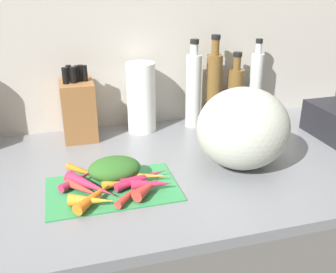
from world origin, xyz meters
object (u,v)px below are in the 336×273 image
object	(u,v)px
carrot_8	(122,182)
winter_squash	(243,128)
carrot_4	(91,185)
carrot_12	(138,176)
carrot_5	(145,177)
paper_towel_roll	(141,98)
cutting_board	(113,188)
knife_block	(78,109)
carrot_3	(139,180)
bottle_0	(193,89)
carrot_6	(87,173)
carrot_2	(97,194)
carrot_0	(148,187)
carrot_11	(85,190)
bottle_1	(214,87)
bottle_3	(255,84)
carrot_7	(92,200)
carrot_9	(152,184)
carrot_1	(133,191)
carrot_10	(79,178)
bottle_2	(235,93)

from	to	relation	value
carrot_8	winter_squash	bearing A→B (deg)	5.73
carrot_4	carrot_12	distance (cm)	13.67
carrot_5	carrot_8	world-z (taller)	carrot_5
carrot_12	paper_towel_roll	size ratio (longest dim) A/B	0.68
cutting_board	knife_block	distance (cm)	41.89
knife_block	paper_towel_roll	size ratio (longest dim) A/B	1.02
carrot_3	paper_towel_roll	bearing A→B (deg)	76.37
carrot_12	bottle_0	world-z (taller)	bottle_0
cutting_board	carrot_6	size ratio (longest dim) A/B	2.34
carrot_2	carrot_0	bearing A→B (deg)	-2.40
carrot_3	carrot_11	size ratio (longest dim) A/B	1.06
cutting_board	bottle_1	bearing A→B (deg)	41.96
bottle_3	carrot_2	bearing A→B (deg)	-145.48
carrot_7	carrot_9	world-z (taller)	carrot_9
cutting_board	carrot_12	world-z (taller)	carrot_12
carrot_11	winter_squash	distance (cm)	49.40
carrot_11	carrot_5	bearing A→B (deg)	8.04
bottle_3	carrot_4	bearing A→B (deg)	-148.65
carrot_7	cutting_board	bearing A→B (deg)	51.18
cutting_board	carrot_2	xyz separation A→B (cm)	(-4.78, -5.24, 1.95)
winter_squash	bottle_1	xyz separation A→B (cm)	(5.70, 37.63, 2.24)
carrot_9	carrot_11	world-z (taller)	carrot_9
carrot_0	carrot_4	xyz separation A→B (cm)	(-14.71, 5.34, -0.03)
carrot_8	winter_squash	size ratio (longest dim) A/B	0.39
carrot_7	bottle_0	size ratio (longest dim) A/B	0.34
carrot_6	carrot_11	distance (cm)	9.99
carrot_3	carrot_8	size ratio (longest dim) A/B	1.31
carrot_1	carrot_2	world-z (taller)	carrot_2
carrot_5	bottle_0	world-z (taller)	bottle_0
carrot_6	bottle_1	xyz separation A→B (cm)	(52.37, 33.17, 12.78)
carrot_11	paper_towel_roll	xyz separation A→B (cm)	(24.81, 42.38, 10.93)
carrot_11	winter_squash	xyz separation A→B (cm)	(47.98, 5.44, 10.38)
carrot_6	bottle_3	xyz separation A→B (cm)	(70.95, 34.23, 12.07)
carrot_10	carrot_11	xyz separation A→B (cm)	(1.09, -6.78, -0.00)
carrot_6	carrot_9	bearing A→B (deg)	-38.31
carrot_10	carrot_11	bearing A→B (deg)	-80.89
carrot_2	knife_block	distance (cm)	46.19
carrot_5	carrot_7	bearing A→B (deg)	-150.82
knife_block	cutting_board	bearing A→B (deg)	-81.94
carrot_2	bottle_1	xyz separation A→B (cm)	(50.96, 46.77, 12.27)
bottle_2	bottle_3	distance (cm)	9.39
bottle_3	bottle_2	bearing A→B (deg)	-176.99
bottle_2	carrot_12	bearing A→B (deg)	-139.80
cutting_board	carrot_9	xyz separation A→B (cm)	(10.12, -4.52, 2.17)
carrot_8	cutting_board	bearing A→B (deg)	-177.77
carrot_0	carrot_11	xyz separation A→B (cm)	(-16.30, 4.26, -0.55)
carrot_3	carrot_1	bearing A→B (deg)	-117.20
carrot_2	bottle_1	world-z (taller)	bottle_1
carrot_6	carrot_11	bearing A→B (deg)	-97.60
carrot_3	carrot_5	bearing A→B (deg)	31.19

